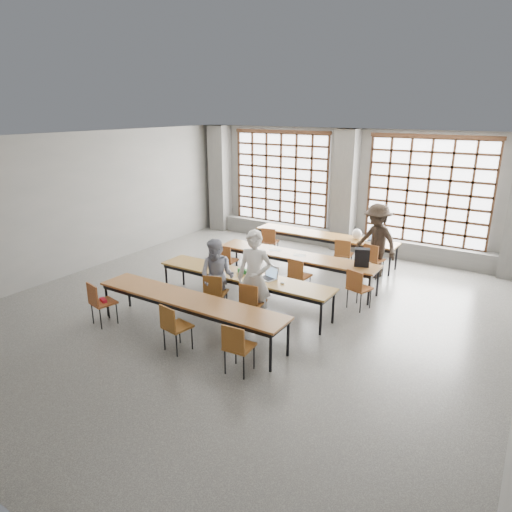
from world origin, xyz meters
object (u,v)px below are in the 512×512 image
(desk_row_b, at_px, (296,257))
(chair_back_mid, at_px, (343,252))
(plastic_bag, at_px, (357,234))
(mouse, at_px, (282,283))
(chair_back_right, at_px, (373,257))
(student_male, at_px, (255,278))
(laptop_front, at_px, (269,275))
(chair_mid_left, at_px, (226,258))
(chair_back_left, at_px, (270,239))
(student_back, at_px, (376,241))
(chair_front_right, at_px, (251,300))
(chair_near_mid, at_px, (174,323))
(chair_near_left, at_px, (99,300))
(desk_row_a, at_px, (324,237))
(red_pouch, at_px, (103,300))
(chair_front_left, at_px, (215,290))
(chair_mid_right, at_px, (358,285))
(green_box, at_px, (243,271))
(laptop_back, at_px, (374,239))
(phone, at_px, (248,277))
(backpack, at_px, (362,257))
(student_female, at_px, (217,277))
(chair_near_right, at_px, (237,344))
(desk_row_c, at_px, (243,278))
(desk_row_d, at_px, (189,302))

(desk_row_b, height_order, chair_back_mid, chair_back_mid)
(desk_row_b, height_order, plastic_bag, plastic_bag)
(desk_row_b, distance_m, mouse, 1.93)
(chair_back_right, height_order, student_male, student_male)
(laptop_front, bearing_deg, chair_mid_left, 150.27)
(chair_back_left, xyz_separation_m, student_male, (1.84, -3.67, 0.40))
(student_back, relative_size, laptop_front, 4.30)
(desk_row_b, relative_size, chair_front_right, 4.55)
(desk_row_b, relative_size, chair_near_mid, 4.55)
(chair_near_left, bearing_deg, plastic_bag, 64.29)
(desk_row_a, relative_size, red_pouch, 20.00)
(chair_front_left, distance_m, laptop_front, 1.15)
(chair_mid_right, relative_size, chair_near_mid, 1.00)
(chair_front_right, height_order, red_pouch, chair_front_right)
(chair_back_left, relative_size, green_box, 3.52)
(chair_back_left, xyz_separation_m, plastic_bag, (2.28, 0.68, 0.34))
(chair_near_left, distance_m, plastic_bag, 6.72)
(laptop_back, height_order, phone, laptop_back)
(student_male, relative_size, plastic_bag, 6.55)
(mouse, relative_size, backpack, 0.24)
(chair_back_left, distance_m, student_female, 3.80)
(chair_front_left, bearing_deg, chair_back_right, 62.18)
(desk_row_a, bearing_deg, backpack, -48.01)
(chair_near_left, relative_size, mouse, 8.98)
(chair_mid_right, xyz_separation_m, student_back, (-0.33, 2.13, 0.39))
(chair_near_left, relative_size, chair_near_mid, 1.00)
(chair_back_left, relative_size, student_male, 0.47)
(laptop_front, bearing_deg, phone, -151.79)
(chair_near_right, bearing_deg, chair_back_right, 86.04)
(chair_back_right, distance_m, chair_near_right, 5.38)
(desk_row_c, bearing_deg, laptop_back, 69.07)
(chair_near_mid, xyz_separation_m, chair_near_right, (1.32, -0.00, 0.00))
(student_female, relative_size, student_back, 0.85)
(chair_front_right, relative_size, mouse, 8.98)
(chair_mid_left, distance_m, chair_front_right, 2.62)
(desk_row_d, height_order, phone, phone)
(chair_near_right, xyz_separation_m, laptop_back, (0.14, 6.11, 0.25))
(backpack, bearing_deg, plastic_bag, 93.49)
(chair_back_right, bearing_deg, chair_back_left, 179.99)
(plastic_bag, bearing_deg, green_box, -106.17)
(chair_front_left, distance_m, laptop_back, 4.87)
(student_female, bearing_deg, laptop_back, 54.93)
(chair_mid_right, relative_size, chair_near_right, 1.00)
(chair_mid_right, bearing_deg, desk_row_c, -150.53)
(chair_near_right, distance_m, red_pouch, 3.21)
(chair_near_left, bearing_deg, chair_back_right, 56.19)
(chair_back_mid, height_order, red_pouch, chair_back_mid)
(chair_back_left, distance_m, chair_front_right, 4.23)
(student_male, relative_size, phone, 14.41)
(chair_back_left, bearing_deg, laptop_back, 15.09)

